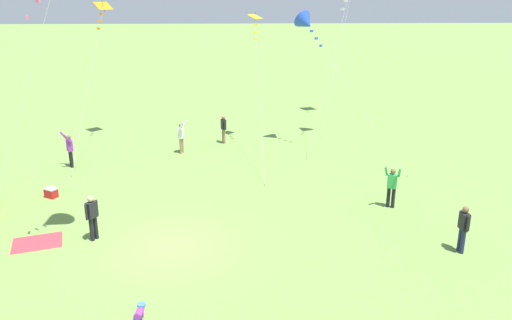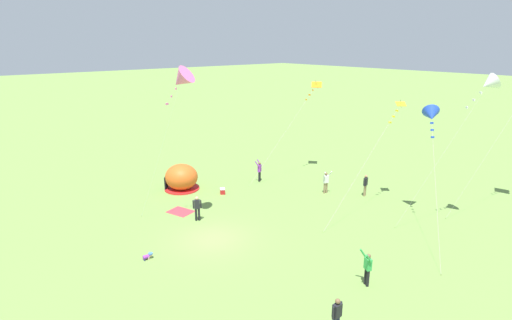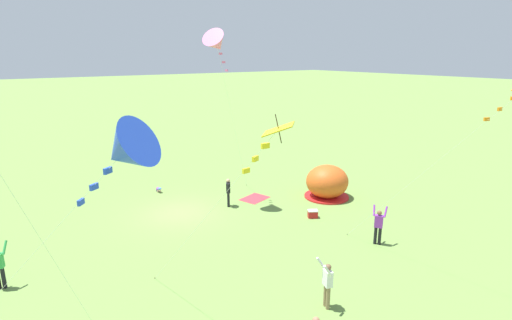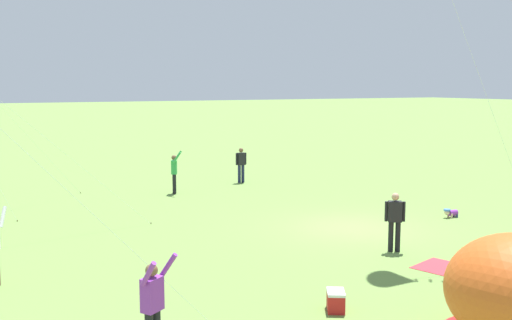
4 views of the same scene
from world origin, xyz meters
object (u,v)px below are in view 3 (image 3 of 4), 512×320
at_px(popup_tent, 327,182).
at_px(kite_yellow, 266,145).
at_px(person_with_toddler, 327,283).
at_px(person_strolling, 228,191).
at_px(kite_blue, 125,151).
at_px(toddler_crawling, 159,189).
at_px(person_flying_kite, 378,225).
at_px(cooler_box, 313,214).
at_px(kite_pink, 217,43).

xyz_separation_m(popup_tent, kite_yellow, (12.48, 10.35, 5.96)).
distance_m(person_with_toddler, kite_yellow, 7.63).
xyz_separation_m(person_strolling, kite_blue, (9.34, 11.91, 6.12)).
height_order(toddler_crawling, kite_blue, kite_blue).
bearing_deg(person_strolling, person_flying_kite, 111.67).
bearing_deg(kite_blue, person_flying_kite, -164.17).
distance_m(popup_tent, cooler_box, 3.65).
distance_m(person_flying_kite, kite_yellow, 12.26).
height_order(popup_tent, cooler_box, popup_tent).
height_order(person_flying_kite, kite_pink, kite_pink).
distance_m(person_strolling, kite_blue, 16.33).
xyz_separation_m(toddler_crawling, kite_yellow, (4.05, 17.39, 6.78)).
bearing_deg(toddler_crawling, kite_blue, 67.68).
relative_size(person_flying_kite, kite_pink, 0.18).
bearing_deg(popup_tent, person_flying_kite, 66.55).
bearing_deg(popup_tent, kite_yellow, 39.68).
bearing_deg(person_flying_kite, popup_tent, -113.45).
bearing_deg(person_flying_kite, person_strolling, -68.33).
bearing_deg(person_with_toddler, toddler_crawling, -89.10).
bearing_deg(kite_pink, kite_yellow, 64.33).
bearing_deg(person_flying_kite, kite_pink, -69.41).
xyz_separation_m(person_flying_kite, kite_pink, (3.42, -9.09, 8.42)).
bearing_deg(person_with_toddler, kite_pink, -100.69).
bearing_deg(cooler_box, toddler_crawling, -58.82).
bearing_deg(kite_blue, toddler_crawling, -112.32).
bearing_deg(toddler_crawling, popup_tent, 140.10).
bearing_deg(kite_yellow, person_strolling, -117.41).
bearing_deg(cooler_box, person_strolling, -54.65).
xyz_separation_m(toddler_crawling, kite_blue, (6.87, 16.72, 6.91)).
height_order(kite_blue, kite_yellow, kite_blue).
distance_m(cooler_box, person_with_toddler, 8.23).
relative_size(cooler_box, kite_blue, 0.08).
height_order(person_with_toddler, kite_blue, kite_blue).
bearing_deg(kite_blue, cooler_box, -147.83).
distance_m(person_with_toddler, person_flying_kite, 5.96).
relative_size(person_with_toddler, kite_pink, 0.18).
distance_m(person_strolling, person_flying_kite, 8.96).
bearing_deg(kite_yellow, cooler_box, -138.45).
distance_m(cooler_box, kite_yellow, 14.36).
bearing_deg(kite_pink, cooler_box, 121.86).
distance_m(kite_blue, kite_yellow, 2.90).
height_order(toddler_crawling, person_flying_kite, person_flying_kite).
bearing_deg(person_strolling, kite_yellow, 62.59).
height_order(person_flying_kite, kite_yellow, kite_yellow).
bearing_deg(kite_pink, person_with_toddler, 79.31).
relative_size(person_strolling, kite_yellow, 0.21).
relative_size(toddler_crawling, kite_blue, 0.07).
distance_m(person_strolling, kite_yellow, 15.39).
bearing_deg(popup_tent, person_with_toddler, 45.28).
bearing_deg(person_flying_kite, cooler_box, -85.23).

